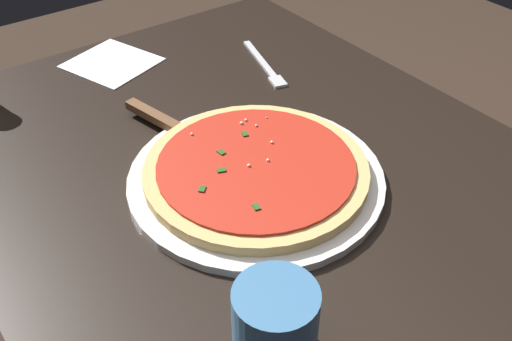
% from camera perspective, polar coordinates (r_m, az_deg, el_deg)
% --- Properties ---
extents(restaurant_table, '(1.06, 0.79, 0.76)m').
position_cam_1_polar(restaurant_table, '(0.96, 0.28, -6.84)').
color(restaurant_table, black).
rests_on(restaurant_table, ground_plane).
extents(serving_plate, '(0.37, 0.37, 0.01)m').
position_cam_1_polar(serving_plate, '(0.84, 0.00, -0.73)').
color(serving_plate, white).
rests_on(serving_plate, restaurant_table).
extents(pizza, '(0.32, 0.32, 0.02)m').
position_cam_1_polar(pizza, '(0.83, -0.00, 0.11)').
color(pizza, '#DBB26B').
rests_on(pizza, serving_plate).
extents(pizza_server, '(0.22, 0.09, 0.01)m').
position_cam_1_polar(pizza_server, '(0.93, -8.02, 4.15)').
color(pizza_server, silver).
rests_on(pizza_server, serving_plate).
extents(cup_tall_drink, '(0.09, 0.09, 0.10)m').
position_cam_1_polar(cup_tall_drink, '(0.61, 1.86, -14.76)').
color(cup_tall_drink, teal).
rests_on(cup_tall_drink, restaurant_table).
extents(napkin_folded_right, '(0.19, 0.18, 0.00)m').
position_cam_1_polar(napkin_folded_right, '(1.17, -13.81, 10.12)').
color(napkin_folded_right, white).
rests_on(napkin_folded_right, restaurant_table).
extents(fork, '(0.18, 0.07, 0.00)m').
position_cam_1_polar(fork, '(1.12, 0.90, 10.12)').
color(fork, silver).
rests_on(fork, restaurant_table).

